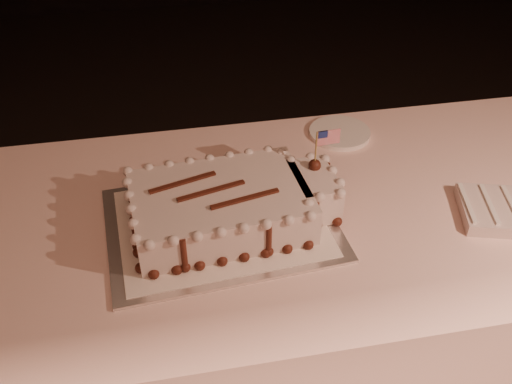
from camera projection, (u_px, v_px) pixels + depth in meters
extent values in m
cube|color=#FFD3C5|center=(294.00, 313.00, 1.57)|extent=(2.40, 0.80, 0.75)
cube|color=silver|center=(221.00, 224.00, 1.29)|extent=(0.53, 0.42, 0.01)
cube|color=white|center=(221.00, 223.00, 1.28)|extent=(0.48, 0.38, 0.00)
cube|color=silver|center=(220.00, 207.00, 1.25)|extent=(0.40, 0.28, 0.09)
cube|color=silver|center=(313.00, 191.00, 1.30)|extent=(0.10, 0.15, 0.09)
sphere|color=#4E1F13|center=(154.00, 274.00, 1.15)|extent=(0.02, 0.02, 0.02)
sphere|color=#4E1F13|center=(177.00, 270.00, 1.16)|extent=(0.02, 0.02, 0.02)
sphere|color=#4E1F13|center=(200.00, 265.00, 1.17)|extent=(0.02, 0.02, 0.02)
sphere|color=#4E1F13|center=(222.00, 261.00, 1.18)|extent=(0.02, 0.02, 0.02)
sphere|color=#4E1F13|center=(244.00, 257.00, 1.19)|extent=(0.02, 0.02, 0.02)
sphere|color=#4E1F13|center=(266.00, 253.00, 1.20)|extent=(0.02, 0.02, 0.02)
sphere|color=#4E1F13|center=(287.00, 249.00, 1.21)|extent=(0.02, 0.02, 0.02)
sphere|color=#4E1F13|center=(308.00, 245.00, 1.22)|extent=(0.02, 0.02, 0.02)
sphere|color=#4E1F13|center=(306.00, 232.00, 1.25)|extent=(0.02, 0.02, 0.02)
sphere|color=#4E1F13|center=(317.00, 225.00, 1.26)|extent=(0.02, 0.02, 0.02)
sphere|color=#4E1F13|center=(337.00, 221.00, 1.27)|extent=(0.02, 0.02, 0.02)
sphere|color=#4E1F13|center=(337.00, 211.00, 1.30)|extent=(0.02, 0.02, 0.02)
sphere|color=#4E1F13|center=(329.00, 198.00, 1.34)|extent=(0.02, 0.02, 0.02)
sphere|color=#4E1F13|center=(322.00, 187.00, 1.37)|extent=(0.02, 0.02, 0.02)
sphere|color=#4E1F13|center=(308.00, 185.00, 1.38)|extent=(0.02, 0.02, 0.02)
sphere|color=#4E1F13|center=(290.00, 188.00, 1.37)|extent=(0.02, 0.02, 0.02)
sphere|color=#4E1F13|center=(280.00, 180.00, 1.39)|extent=(0.02, 0.02, 0.02)
sphere|color=#4E1F13|center=(268.00, 177.00, 1.40)|extent=(0.02, 0.02, 0.02)
sphere|color=#4E1F13|center=(249.00, 180.00, 1.39)|extent=(0.02, 0.02, 0.02)
sphere|color=#4E1F13|center=(230.00, 183.00, 1.38)|extent=(0.02, 0.02, 0.02)
sphere|color=#4E1F13|center=(211.00, 186.00, 1.38)|extent=(0.02, 0.02, 0.02)
sphere|color=#4E1F13|center=(192.00, 189.00, 1.37)|extent=(0.02, 0.02, 0.02)
sphere|color=#4E1F13|center=(173.00, 193.00, 1.36)|extent=(0.02, 0.02, 0.02)
sphere|color=#4E1F13|center=(153.00, 196.00, 1.35)|extent=(0.02, 0.02, 0.02)
sphere|color=#4E1F13|center=(133.00, 199.00, 1.34)|extent=(0.02, 0.02, 0.02)
sphere|color=#4E1F13|center=(132.00, 210.00, 1.30)|extent=(0.02, 0.02, 0.02)
sphere|color=#4E1F13|center=(134.00, 224.00, 1.27)|extent=(0.02, 0.02, 0.02)
sphere|color=#4E1F13|center=(136.00, 238.00, 1.23)|extent=(0.02, 0.02, 0.02)
sphere|color=#4E1F13|center=(138.00, 252.00, 1.20)|extent=(0.02, 0.02, 0.02)
sphere|color=#4E1F13|center=(141.00, 268.00, 1.16)|extent=(0.02, 0.02, 0.02)
sphere|color=silver|center=(149.00, 245.00, 1.10)|extent=(0.02, 0.02, 0.02)
sphere|color=silver|center=(173.00, 241.00, 1.11)|extent=(0.02, 0.02, 0.02)
sphere|color=silver|center=(197.00, 237.00, 1.12)|extent=(0.02, 0.02, 0.02)
sphere|color=silver|center=(221.00, 232.00, 1.13)|extent=(0.02, 0.02, 0.02)
sphere|color=silver|center=(244.00, 228.00, 1.14)|extent=(0.02, 0.02, 0.02)
sphere|color=silver|center=(266.00, 224.00, 1.15)|extent=(0.02, 0.02, 0.02)
sphere|color=silver|center=(289.00, 220.00, 1.16)|extent=(0.02, 0.02, 0.02)
sphere|color=silver|center=(310.00, 216.00, 1.17)|extent=(0.02, 0.02, 0.02)
sphere|color=silver|center=(309.00, 204.00, 1.20)|extent=(0.02, 0.02, 0.02)
sphere|color=silver|center=(320.00, 197.00, 1.22)|extent=(0.02, 0.02, 0.02)
sphere|color=silver|center=(340.00, 194.00, 1.22)|extent=(0.02, 0.02, 0.02)
sphere|color=silver|center=(340.00, 183.00, 1.25)|extent=(0.02, 0.02, 0.02)
sphere|color=silver|center=(332.00, 171.00, 1.29)|extent=(0.02, 0.02, 0.02)
sphere|color=silver|center=(325.00, 159.00, 1.32)|extent=(0.02, 0.02, 0.02)
sphere|color=silver|center=(310.00, 158.00, 1.33)|extent=(0.02, 0.02, 0.02)
sphere|color=silver|center=(291.00, 161.00, 1.32)|extent=(0.02, 0.02, 0.02)
sphere|color=silver|center=(281.00, 153.00, 1.34)|extent=(0.02, 0.02, 0.02)
sphere|color=silver|center=(268.00, 150.00, 1.35)|extent=(0.02, 0.02, 0.02)
sphere|color=silver|center=(249.00, 153.00, 1.34)|extent=(0.02, 0.02, 0.02)
sphere|color=silver|center=(229.00, 156.00, 1.34)|extent=(0.02, 0.02, 0.02)
sphere|color=silver|center=(210.00, 159.00, 1.33)|extent=(0.02, 0.02, 0.02)
sphere|color=silver|center=(190.00, 162.00, 1.32)|extent=(0.02, 0.02, 0.02)
sphere|color=silver|center=(169.00, 165.00, 1.31)|extent=(0.02, 0.02, 0.02)
sphere|color=silver|center=(149.00, 168.00, 1.30)|extent=(0.02, 0.02, 0.02)
sphere|color=silver|center=(128.00, 172.00, 1.29)|extent=(0.02, 0.02, 0.02)
sphere|color=silver|center=(127.00, 183.00, 1.25)|extent=(0.02, 0.02, 0.02)
sphere|color=silver|center=(129.00, 196.00, 1.22)|extent=(0.02, 0.02, 0.02)
sphere|color=silver|center=(131.00, 209.00, 1.18)|extent=(0.02, 0.02, 0.02)
sphere|color=silver|center=(133.00, 224.00, 1.15)|extent=(0.02, 0.02, 0.02)
sphere|color=silver|center=(136.00, 239.00, 1.11)|extent=(0.02, 0.02, 0.02)
cylinder|color=#4E1F13|center=(184.00, 255.00, 1.14)|extent=(0.01, 0.01, 0.08)
sphere|color=#4E1F13|center=(185.00, 267.00, 1.16)|extent=(0.02, 0.02, 0.02)
cylinder|color=#4E1F13|center=(269.00, 239.00, 1.17)|extent=(0.01, 0.01, 0.08)
sphere|color=#4E1F13|center=(269.00, 251.00, 1.20)|extent=(0.02, 0.02, 0.02)
cylinder|color=#4E1F13|center=(316.00, 212.00, 1.24)|extent=(0.01, 0.01, 0.08)
sphere|color=#4E1F13|center=(315.00, 225.00, 1.26)|extent=(0.02, 0.02, 0.02)
cylinder|color=#4E1F13|center=(326.00, 178.00, 1.34)|extent=(0.01, 0.01, 0.08)
sphere|color=#4E1F13|center=(325.00, 190.00, 1.36)|extent=(0.02, 0.02, 0.02)
cylinder|color=#4E1F13|center=(279.00, 163.00, 1.38)|extent=(0.01, 0.01, 0.08)
sphere|color=#4E1F13|center=(278.00, 175.00, 1.41)|extent=(0.02, 0.02, 0.02)
cylinder|color=#4E1F13|center=(208.00, 174.00, 1.35)|extent=(0.01, 0.01, 0.08)
sphere|color=#4E1F13|center=(209.00, 186.00, 1.37)|extent=(0.02, 0.02, 0.02)
cylinder|color=#4E1F13|center=(133.00, 186.00, 1.31)|extent=(0.01, 0.01, 0.08)
sphere|color=#4E1F13|center=(135.00, 198.00, 1.34)|extent=(0.02, 0.02, 0.02)
cylinder|color=#4E1F13|center=(135.00, 233.00, 1.19)|extent=(0.01, 0.01, 0.08)
sphere|color=#4E1F13|center=(137.00, 246.00, 1.21)|extent=(0.02, 0.02, 0.02)
cube|color=#4E1F13|center=(183.00, 182.00, 1.24)|extent=(0.15, 0.05, 0.01)
cube|color=#4E1F13|center=(211.00, 191.00, 1.22)|extent=(0.15, 0.05, 0.01)
cube|color=#4E1F13|center=(245.00, 199.00, 1.20)|extent=(0.15, 0.04, 0.01)
sphere|color=#4E1F13|center=(315.00, 165.00, 1.29)|extent=(0.03, 0.03, 0.03)
cylinder|color=#A58646|center=(316.00, 153.00, 1.27)|extent=(0.00, 0.00, 0.11)
cube|color=red|center=(329.00, 137.00, 1.25)|extent=(0.05, 0.01, 0.04)
cube|color=navy|center=(323.00, 134.00, 1.24)|extent=(0.02, 0.01, 0.02)
cube|color=beige|center=(510.00, 211.00, 1.31)|extent=(0.26, 0.21, 0.03)
cube|color=white|center=(467.00, 203.00, 1.30)|extent=(0.04, 0.14, 0.01)
cube|color=white|center=(490.00, 204.00, 1.30)|extent=(0.04, 0.14, 0.01)
cube|color=white|center=(512.00, 205.00, 1.29)|extent=(0.04, 0.14, 0.01)
cylinder|color=white|center=(340.00, 133.00, 1.58)|extent=(0.17, 0.17, 0.01)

